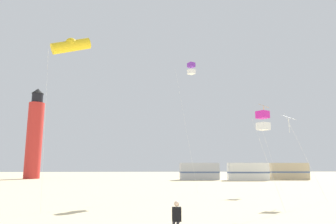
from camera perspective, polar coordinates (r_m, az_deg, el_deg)
name	(u,v)px	position (r m, az deg, el deg)	size (l,w,h in m)	color
kite_flyer_standing	(176,216)	(12.03, 1.61, -19.05)	(0.34, 0.51, 1.16)	black
kite_diamond_orange	(264,109)	(33.19, 17.72, 0.56)	(2.16, 1.94, 8.84)	silver
kite_tube_gold	(71,46)	(20.66, -17.90, 11.91)	(2.92, 2.46, 10.74)	silver
kite_diamond_white	(289,120)	(24.66, 22.03, -1.42)	(2.96, 2.42, 6.28)	silver
kite_box_violet	(191,69)	(30.01, 4.43, 8.19)	(2.05, 2.05, 12.44)	silver
kite_box_magenta	(263,121)	(18.77, 17.55, -1.56)	(1.50, 1.28, 5.68)	silver
lighthouse_distant	(35,135)	(61.11, -23.98, -4.09)	(2.80, 2.80, 16.80)	red
rv_van_silver	(199,171)	(51.79, 5.95, -11.14)	(6.51, 2.55, 2.80)	#B7BABF
rv_van_white	(248,172)	(51.88, 14.89, -10.86)	(6.53, 2.60, 2.80)	white
rv_van_tan	(288,171)	(56.58, 21.84, -10.39)	(6.56, 2.69, 2.80)	#C6B28C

